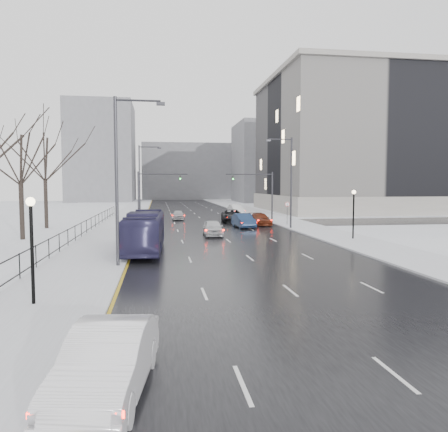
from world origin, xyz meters
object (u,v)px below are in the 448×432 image
sedan_right_far (260,219)px  sedan_center_far (178,215)px  no_uturn_sign (287,206)px  streetlight_l_far (141,179)px  streetlight_l_near (120,173)px  lamppost_l (32,235)px  bus (145,231)px  tree_park_e (47,229)px  sedan_right_cross (232,216)px  sedan_right_distant (236,210)px  mast_signal_left (147,191)px  streetlight_r_mid (289,178)px  sedan_left_near (108,361)px  sedan_center_near (213,228)px  sedan_right_near (243,221)px  mast_signal_right (264,191)px  lamppost_r_mid (354,207)px  tree_park_d (23,241)px

sedan_right_far → sedan_center_far: sedan_right_far is taller
no_uturn_sign → streetlight_l_far: bearing=155.3°
streetlight_l_near → lamppost_l: 8.90m
streetlight_l_far → sedan_center_far: streetlight_l_far is taller
bus → sedan_right_far: bus is taller
tree_park_e → sedan_right_cross: 22.40m
no_uturn_sign → sedan_right_distant: size_ratio=0.55×
mast_signal_left → sedan_right_distant: bearing=47.2°
streetlight_r_mid → sedan_left_near: size_ratio=2.03×
no_uturn_sign → mast_signal_left: bearing=166.4°
sedan_center_far → sedan_right_distant: sedan_right_distant is taller
tree_park_e → bus: 21.19m
tree_park_e → sedan_right_far: tree_park_e is taller
lamppost_l → bus: size_ratio=0.41×
sedan_center_near → sedan_right_near: (4.39, 7.10, 0.05)m
lamppost_l → tree_park_e: bearing=102.7°
streetlight_l_near → bus: 7.43m
streetlight_l_near → sedan_right_near: 25.37m
mast_signal_right → sedan_center_near: 15.80m
streetlight_l_far → no_uturn_sign: size_ratio=3.70×
tree_park_e → sedan_left_near: bearing=-74.6°
streetlight_r_mid → mast_signal_left: 17.50m
mast_signal_left → sedan_left_near: mast_signal_left is taller
sedan_left_near → bus: (0.20, 22.11, 0.66)m
lamppost_l → sedan_center_far: (7.69, 42.06, -2.22)m
mast_signal_left → sedan_center_near: 14.95m
streetlight_r_mid → sedan_right_distant: (-1.78, 22.78, -4.76)m
mast_signal_left → sedan_right_cross: bearing=7.9°
no_uturn_sign → sedan_center_near: 13.66m
streetlight_l_far → lamppost_r_mid: size_ratio=2.34×
sedan_right_cross → sedan_right_distant: sedan_right_distant is taller
streetlight_r_mid → sedan_right_distant: streetlight_r_mid is taller
mast_signal_right → no_uturn_sign: size_ratio=2.41×
sedan_right_far → sedan_center_far: 13.19m
sedan_right_cross → sedan_right_far: sedan_right_cross is taller
lamppost_l → mast_signal_right: (18.33, 36.00, 1.16)m
tree_park_e → tree_park_d: bearing=-87.7°
sedan_left_near → sedan_right_far: sedan_left_near is taller
streetlight_r_mid → lamppost_l: (-19.17, -28.00, -2.67)m
sedan_center_far → streetlight_l_near: bearing=-96.0°
streetlight_r_mid → bus: bearing=-137.4°
bus → sedan_center_far: bearing=85.0°
streetlight_l_near → sedan_right_cross: 32.08m
tree_park_e → mast_signal_left: bearing=20.2°
mast_signal_right → sedan_right_far: size_ratio=1.34×
streetlight_r_mid → sedan_right_distant: size_ratio=2.02×
no_uturn_sign → sedan_right_distant: no_uturn_sign is taller
streetlight_l_near → sedan_right_far: (14.25, 24.79, -4.87)m
streetlight_l_far → sedan_right_far: (14.25, -7.21, -4.87)m
streetlight_l_far → mast_signal_right: bearing=-14.5°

